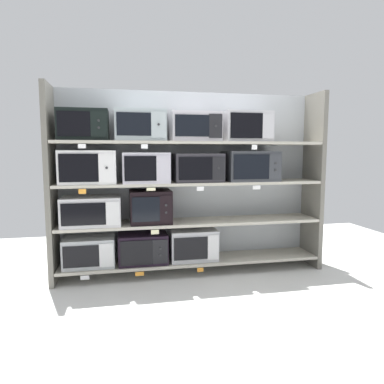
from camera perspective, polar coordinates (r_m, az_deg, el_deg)
ground at (r=2.97m, az=4.05°, el=-19.55°), size 6.77×6.00×0.02m
back_panel at (r=3.88m, az=-0.66°, el=1.80°), size 2.97×0.04×1.95m
upright_left at (r=3.65m, az=-22.29°, el=1.02°), size 0.05×0.41×1.95m
upright_right at (r=4.17m, az=19.39°, el=1.77°), size 0.05×0.41×1.95m
shelf_0 at (r=3.83m, az=0.00°, el=-11.20°), size 2.77×0.41×0.03m
microwave_0 at (r=3.72m, az=-16.57°, el=-9.38°), size 0.51×0.36×0.29m
microwave_1 at (r=3.71m, az=-8.14°, el=-9.12°), size 0.50×0.38×0.31m
microwave_2 at (r=3.77m, az=0.13°, el=-8.61°), size 0.50×0.35×0.33m
price_tag_0 at (r=3.59m, az=-17.29°, el=-13.37°), size 0.08×0.00×0.04m
price_tag_1 at (r=3.58m, az=-8.65°, el=-13.24°), size 0.09×0.00×0.04m
price_tag_2 at (r=3.66m, az=1.39°, el=-12.75°), size 0.07×0.00×0.04m
shelf_1 at (r=3.72m, az=0.00°, el=-5.00°), size 2.77×0.41×0.03m
microwave_3 at (r=3.63m, az=-16.25°, el=-2.98°), size 0.58×0.41×0.29m
microwave_4 at (r=3.62m, az=-6.88°, el=-2.39°), size 0.42×0.38×0.34m
price_tag_3 at (r=3.47m, az=-6.14°, el=-6.60°), size 0.08×0.00×0.04m
shelf_2 at (r=3.66m, az=0.00°, el=1.49°), size 2.77×0.41×0.03m
microwave_5 at (r=3.59m, az=-16.74°, el=3.97°), size 0.54×0.41×0.33m
microwave_6 at (r=3.58m, az=-7.68°, el=4.03°), size 0.47×0.42×0.31m
microwave_7 at (r=3.66m, az=0.91°, el=4.05°), size 0.51×0.39×0.30m
microwave_8 at (r=3.82m, az=9.58°, el=4.26°), size 0.55×0.43×0.32m
price_tag_4 at (r=3.40m, az=-17.68°, el=0.08°), size 0.07×0.00×0.05m
price_tag_5 at (r=3.39m, az=-6.79°, el=0.45°), size 0.09×0.00×0.03m
price_tag_6 at (r=3.47m, az=1.39°, el=0.53°), size 0.07×0.00×0.04m
price_tag_7 at (r=3.65m, az=10.63°, el=0.74°), size 0.08×0.00×0.04m
shelf_3 at (r=3.65m, az=0.00°, el=8.11°), size 2.77×0.41×0.03m
microwave_9 at (r=3.60m, az=-17.49°, el=10.49°), size 0.48×0.35×0.30m
microwave_10 at (r=3.58m, az=-8.59°, el=10.79°), size 0.50×0.39×0.31m
microwave_11 at (r=3.66m, az=0.44°, el=10.69°), size 0.51×0.38×0.30m
microwave_12 at (r=3.81m, az=8.91°, el=10.58°), size 0.50×0.37×0.32m
price_tag_8 at (r=3.38m, az=-17.75°, el=7.24°), size 0.07×0.00×0.04m
price_tag_9 at (r=3.37m, az=-7.86°, el=7.48°), size 0.07×0.00×0.04m
price_tag_10 at (r=3.62m, az=10.29°, el=7.31°), size 0.06×0.00×0.05m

